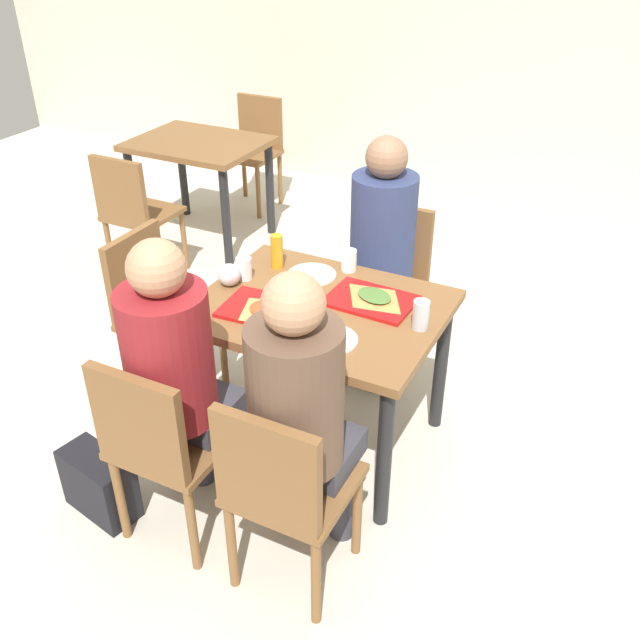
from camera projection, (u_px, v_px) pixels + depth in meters
The scene contains 26 objects.
ground_plane at pixel (320, 439), 3.33m from camera, with size 10.00×10.00×0.02m, color beige.
back_wall at pixel (521, 21), 5.02m from camera, with size 10.00×0.10×2.80m, color beige.
main_table at pixel (320, 326), 2.99m from camera, with size 1.02×0.81×0.72m.
chair_near_left at pixel (161, 441), 2.56m from camera, with size 0.40×0.40×0.85m.
chair_near_right at pixel (283, 487), 2.36m from camera, with size 0.40×0.40×0.85m.
chair_far_side at pixel (388, 275), 3.66m from camera, with size 0.40×0.40×0.85m.
chair_left_end at pixel (155, 304), 3.40m from camera, with size 0.40×0.40×0.85m.
person_in_red at pixel (177, 366), 2.54m from camera, with size 0.32×0.42×1.26m.
person_in_brown_jacket at pixel (301, 406), 2.34m from camera, with size 0.32×0.42×1.26m.
person_far_side at pixel (380, 242), 3.42m from camera, with size 0.32×0.42×1.26m.
tray_red_near at pixel (266, 309), 2.90m from camera, with size 0.36×0.26×0.02m, color #B21414.
tray_red_far at pixel (371, 300), 2.96m from camera, with size 0.36×0.26×0.02m, color #B21414.
paper_plate_center at pixel (312, 275), 3.16m from camera, with size 0.22×0.22×0.01m, color white.
paper_plate_near_edge at pixel (330, 339), 2.71m from camera, with size 0.22×0.22×0.01m, color white.
pizza_slice_a at pixel (265, 309), 2.86m from camera, with size 0.25×0.25×0.02m.
pizza_slice_b at pixel (374, 297), 2.95m from camera, with size 0.28×0.25×0.02m.
plastic_cup_a at pixel (349, 260), 3.18m from camera, with size 0.07×0.07×0.10m, color white.
plastic_cup_b at pixel (285, 337), 2.64m from camera, with size 0.07×0.07×0.10m, color white.
plastic_cup_c at pixel (244, 268), 3.12m from camera, with size 0.07×0.07×0.10m, color white.
soda_can at pixel (421, 315), 2.76m from camera, with size 0.07×0.07×0.12m, color #B7BCC6.
condiment_bottle at pixel (277, 251), 3.19m from camera, with size 0.06×0.06×0.16m, color orange.
foil_bundle at pixel (229, 275), 3.06m from camera, with size 0.10×0.10×0.10m, color silver.
handbag at pixel (100, 484), 2.87m from camera, with size 0.32×0.16×0.28m, color black.
background_table at pixel (199, 158), 4.91m from camera, with size 0.90×0.70×0.72m.
background_chair_near at pixel (133, 209), 4.41m from camera, with size 0.40×0.40×0.85m.
background_chair_far at pixel (255, 144), 5.52m from camera, with size 0.40×0.40×0.85m.
Camera 1 is at (1.14, -2.26, 2.22)m, focal length 39.44 mm.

